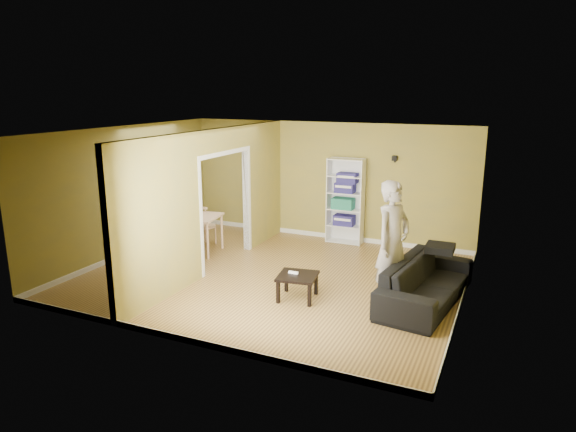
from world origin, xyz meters
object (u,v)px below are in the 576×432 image
at_px(bookshelf, 346,201).
at_px(chair_near, 177,238).
at_px(chair_left, 160,223).
at_px(person, 393,232).
at_px(dining_table, 189,219).
at_px(coffee_table, 298,278).
at_px(sofa, 426,276).
at_px(chair_far, 206,225).

xyz_separation_m(bookshelf, chair_near, (-2.63, -2.56, -0.48)).
distance_m(bookshelf, chair_left, 4.02).
height_order(person, chair_near, person).
distance_m(dining_table, chair_left, 0.77).
bearing_deg(person, dining_table, 103.66).
xyz_separation_m(bookshelf, coffee_table, (0.29, -3.36, -0.59)).
bearing_deg(chair_near, sofa, 10.28).
bearing_deg(person, bookshelf, 54.89).
relative_size(sofa, dining_table, 1.89).
distance_m(person, coffee_table, 1.68).
distance_m(person, chair_left, 5.25).
xyz_separation_m(person, coffee_table, (-1.37, -0.56, -0.79)).
distance_m(coffee_table, chair_left, 4.03).
xyz_separation_m(chair_left, chair_far, (0.82, 0.51, -0.08)).
bearing_deg(bookshelf, chair_far, -151.52).
bearing_deg(sofa, person, 112.05).
distance_m(coffee_table, chair_near, 3.03).
relative_size(person, bookshelf, 1.22).
bearing_deg(sofa, chair_left, 90.75).
bearing_deg(chair_near, chair_far, 103.44).
distance_m(bookshelf, dining_table, 3.39).
height_order(coffee_table, chair_far, chair_far).
bearing_deg(dining_table, chair_near, -79.70).
bearing_deg(bookshelf, dining_table, -144.20).
bearing_deg(chair_left, dining_table, 76.05).
bearing_deg(chair_near, dining_table, 111.79).
xyz_separation_m(coffee_table, chair_near, (-2.92, 0.80, 0.11)).
relative_size(sofa, chair_far, 2.64).
relative_size(person, coffee_table, 3.75).
xyz_separation_m(dining_table, chair_left, (-0.75, 0.02, -0.18)).
relative_size(coffee_table, chair_far, 0.68).
xyz_separation_m(bookshelf, chair_far, (-2.67, -1.45, -0.49)).
bearing_deg(coffee_table, chair_near, 164.72).
height_order(sofa, chair_near, chair_near).
height_order(sofa, person, person).
distance_m(coffee_table, chair_far, 3.52).
height_order(person, chair_left, person).
bearing_deg(chair_far, coffee_table, 150.91).
height_order(coffee_table, dining_table, dining_table).
distance_m(sofa, bookshelf, 3.48).
height_order(bookshelf, chair_far, bookshelf).
distance_m(person, chair_near, 4.35).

